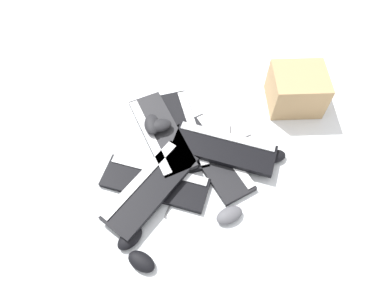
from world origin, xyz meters
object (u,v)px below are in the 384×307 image
at_px(mouse_1, 159,126).
at_px(mouse_5, 130,238).
at_px(keyboard_2, 155,182).
at_px(mouse_6, 152,124).
at_px(mouse_2, 141,262).
at_px(cardboard_box, 297,89).
at_px(mouse_0, 229,215).
at_px(mouse_3, 273,156).
at_px(keyboard_3, 161,133).
at_px(keyboard_4, 224,148).
at_px(keyboard_1, 181,130).
at_px(keyboard_0, 214,156).
at_px(keyboard_5, 151,187).
at_px(mouse_4, 117,210).

bearing_deg(mouse_1, mouse_5, 66.02).
distance_m(keyboard_2, mouse_6, 0.26).
distance_m(mouse_1, mouse_2, 0.57).
bearing_deg(cardboard_box, mouse_0, -108.51).
xyz_separation_m(mouse_0, mouse_3, (0.15, 0.30, 0.00)).
relative_size(keyboard_3, keyboard_4, 0.98).
xyz_separation_m(keyboard_1, mouse_0, (0.27, -0.36, 0.01)).
height_order(keyboard_0, keyboard_3, keyboard_3).
distance_m(keyboard_2, keyboard_5, 0.05).
relative_size(keyboard_0, mouse_3, 3.91).
distance_m(keyboard_2, mouse_2, 0.33).
height_order(keyboard_1, keyboard_3, keyboard_3).
bearing_deg(keyboard_4, keyboard_0, -139.44).
bearing_deg(mouse_6, keyboard_1, 89.12).
bearing_deg(mouse_3, mouse_6, -24.70).
bearing_deg(keyboard_0, keyboard_3, 167.98).
relative_size(keyboard_1, cardboard_box, 1.90).
bearing_deg(mouse_5, keyboard_0, -178.58).
height_order(keyboard_5, mouse_1, mouse_1).
relative_size(keyboard_1, mouse_0, 4.19).
bearing_deg(mouse_2, keyboard_1, 108.85).
bearing_deg(keyboard_2, keyboard_4, 38.69).
bearing_deg(keyboard_3, mouse_6, 160.85).
relative_size(mouse_1, mouse_3, 1.00).
height_order(keyboard_5, mouse_3, keyboard_5).
bearing_deg(mouse_1, keyboard_0, 140.59).
distance_m(keyboard_0, mouse_6, 0.30).
xyz_separation_m(keyboard_0, mouse_0, (0.10, -0.26, 0.01)).
height_order(keyboard_1, cardboard_box, cardboard_box).
bearing_deg(mouse_2, keyboard_2, 116.16).
height_order(keyboard_5, mouse_4, keyboard_5).
bearing_deg(cardboard_box, mouse_2, -119.69).
xyz_separation_m(keyboard_5, cardboard_box, (0.54, 0.60, 0.05)).
xyz_separation_m(keyboard_3, mouse_1, (-0.01, 0.01, 0.04)).
relative_size(keyboard_0, mouse_6, 3.91).
xyz_separation_m(keyboard_3, keyboard_4, (0.29, -0.02, 0.00)).
relative_size(mouse_4, mouse_6, 1.00).
xyz_separation_m(mouse_0, mouse_1, (-0.36, 0.32, 0.06)).
bearing_deg(mouse_3, keyboard_1, -30.61).
height_order(mouse_0, mouse_1, mouse_1).
distance_m(keyboard_0, keyboard_4, 0.06).
distance_m(keyboard_3, mouse_6, 0.06).
distance_m(keyboard_3, mouse_2, 0.55).
height_order(keyboard_1, mouse_4, mouse_4).
xyz_separation_m(keyboard_4, mouse_6, (-0.33, 0.04, 0.04)).
distance_m(mouse_1, mouse_6, 0.03).
height_order(keyboard_0, mouse_6, mouse_6).
height_order(keyboard_0, cardboard_box, cardboard_box).
distance_m(keyboard_1, cardboard_box, 0.57).
relative_size(keyboard_4, keyboard_5, 0.98).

